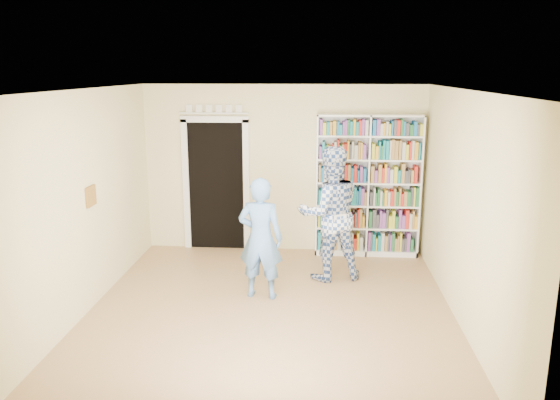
% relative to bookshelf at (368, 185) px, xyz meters
% --- Properties ---
extents(floor, '(5.00, 5.00, 0.00)m').
position_rel_bookshelf_xyz_m(floor, '(-1.35, -2.34, -1.14)').
color(floor, '#9B794B').
rests_on(floor, ground).
extents(ceiling, '(5.00, 5.00, 0.00)m').
position_rel_bookshelf_xyz_m(ceiling, '(-1.35, -2.34, 1.56)').
color(ceiling, white).
rests_on(ceiling, wall_back).
extents(wall_back, '(4.50, 0.00, 4.50)m').
position_rel_bookshelf_xyz_m(wall_back, '(-1.35, 0.16, 0.21)').
color(wall_back, beige).
rests_on(wall_back, floor).
extents(wall_left, '(0.00, 5.00, 5.00)m').
position_rel_bookshelf_xyz_m(wall_left, '(-3.60, -2.34, 0.21)').
color(wall_left, beige).
rests_on(wall_left, floor).
extents(wall_right, '(0.00, 5.00, 5.00)m').
position_rel_bookshelf_xyz_m(wall_right, '(0.90, -2.34, 0.21)').
color(wall_right, beige).
rests_on(wall_right, floor).
extents(bookshelf, '(1.64, 0.31, 2.25)m').
position_rel_bookshelf_xyz_m(bookshelf, '(0.00, 0.00, 0.00)').
color(bookshelf, white).
rests_on(bookshelf, floor).
extents(doorway, '(1.10, 0.08, 2.43)m').
position_rel_bookshelf_xyz_m(doorway, '(-2.45, 0.13, 0.04)').
color(doorway, black).
rests_on(doorway, floor).
extents(wall_art, '(0.03, 0.25, 0.25)m').
position_rel_bookshelf_xyz_m(wall_art, '(-3.58, -2.14, 0.26)').
color(wall_art, brown).
rests_on(wall_art, wall_left).
extents(man_blue, '(0.63, 0.46, 1.60)m').
position_rel_bookshelf_xyz_m(man_blue, '(-1.51, -1.83, -0.34)').
color(man_blue, '#5A89C9').
rests_on(man_blue, floor).
extents(man_plaid, '(1.09, 0.95, 1.91)m').
position_rel_bookshelf_xyz_m(man_plaid, '(-0.61, -1.09, -0.18)').
color(man_plaid, navy).
rests_on(man_plaid, floor).
extents(paper_sheet, '(0.16, 0.10, 0.26)m').
position_rel_bookshelf_xyz_m(paper_sheet, '(-0.48, -1.36, -0.25)').
color(paper_sheet, white).
rests_on(paper_sheet, man_plaid).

